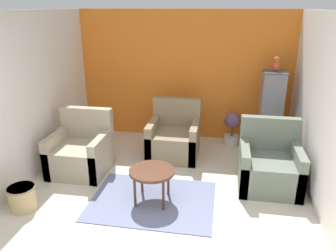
{
  "coord_description": "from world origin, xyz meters",
  "views": [
    {
      "loc": [
        0.77,
        -2.62,
        2.52
      ],
      "look_at": [
        0.0,
        1.8,
        0.86
      ],
      "focal_mm": 35.0,
      "sensor_mm": 36.0,
      "label": 1
    }
  ],
  "objects_px": {
    "armchair_right": "(269,167)",
    "birdcage": "(270,114)",
    "armchair_left": "(81,153)",
    "potted_plant": "(232,127)",
    "coffee_table": "(152,173)",
    "parrot": "(276,64)",
    "armchair_middle": "(174,139)",
    "wicker_basket": "(22,197)"
  },
  "relations": [
    {
      "from": "armchair_right",
      "to": "birdcage",
      "type": "xyz_separation_m",
      "value": [
        0.12,
        1.27,
        0.4
      ]
    },
    {
      "from": "armchair_left",
      "to": "potted_plant",
      "type": "bearing_deg",
      "value": 31.39
    },
    {
      "from": "potted_plant",
      "to": "coffee_table",
      "type": "bearing_deg",
      "value": -116.56
    },
    {
      "from": "parrot",
      "to": "armchair_middle",
      "type": "bearing_deg",
      "value": -164.53
    },
    {
      "from": "coffee_table",
      "to": "parrot",
      "type": "bearing_deg",
      "value": 49.0
    },
    {
      "from": "birdcage",
      "to": "potted_plant",
      "type": "height_order",
      "value": "birdcage"
    },
    {
      "from": "armchair_left",
      "to": "wicker_basket",
      "type": "height_order",
      "value": "armchair_left"
    },
    {
      "from": "coffee_table",
      "to": "potted_plant",
      "type": "distance_m",
      "value": 2.4
    },
    {
      "from": "armchair_middle",
      "to": "birdcage",
      "type": "relative_size",
      "value": 0.65
    },
    {
      "from": "parrot",
      "to": "wicker_basket",
      "type": "relative_size",
      "value": 0.71
    },
    {
      "from": "coffee_table",
      "to": "armchair_left",
      "type": "distance_m",
      "value": 1.49
    },
    {
      "from": "armchair_left",
      "to": "potted_plant",
      "type": "relative_size",
      "value": 1.5
    },
    {
      "from": "wicker_basket",
      "to": "armchair_right",
      "type": "bearing_deg",
      "value": 19.95
    },
    {
      "from": "parrot",
      "to": "wicker_basket",
      "type": "height_order",
      "value": "parrot"
    },
    {
      "from": "coffee_table",
      "to": "parrot",
      "type": "height_order",
      "value": "parrot"
    },
    {
      "from": "coffee_table",
      "to": "armchair_middle",
      "type": "bearing_deg",
      "value": 87.64
    },
    {
      "from": "birdcage",
      "to": "parrot",
      "type": "height_order",
      "value": "parrot"
    },
    {
      "from": "armchair_left",
      "to": "wicker_basket",
      "type": "bearing_deg",
      "value": -105.34
    },
    {
      "from": "coffee_table",
      "to": "armchair_right",
      "type": "distance_m",
      "value": 1.75
    },
    {
      "from": "potted_plant",
      "to": "armchair_right",
      "type": "bearing_deg",
      "value": -70.17
    },
    {
      "from": "armchair_left",
      "to": "armchair_right",
      "type": "xyz_separation_m",
      "value": [
        2.91,
        0.01,
        0.0
      ]
    },
    {
      "from": "armchair_left",
      "to": "armchair_middle",
      "type": "bearing_deg",
      "value": 30.98
    },
    {
      "from": "armchair_right",
      "to": "wicker_basket",
      "type": "distance_m",
      "value": 3.43
    },
    {
      "from": "potted_plant",
      "to": "armchair_middle",
      "type": "bearing_deg",
      "value": -148.06
    },
    {
      "from": "armchair_left",
      "to": "potted_plant",
      "type": "distance_m",
      "value": 2.8
    },
    {
      "from": "armchair_left",
      "to": "armchair_right",
      "type": "height_order",
      "value": "same"
    },
    {
      "from": "birdcage",
      "to": "wicker_basket",
      "type": "distance_m",
      "value": 4.18
    },
    {
      "from": "potted_plant",
      "to": "wicker_basket",
      "type": "height_order",
      "value": "potted_plant"
    },
    {
      "from": "armchair_right",
      "to": "armchair_middle",
      "type": "height_order",
      "value": "same"
    },
    {
      "from": "birdcage",
      "to": "potted_plant",
      "type": "distance_m",
      "value": 0.75
    },
    {
      "from": "armchair_right",
      "to": "wicker_basket",
      "type": "xyz_separation_m",
      "value": [
        -3.23,
        -1.17,
        -0.13
      ]
    },
    {
      "from": "parrot",
      "to": "armchair_right",
      "type": "bearing_deg",
      "value": -95.53
    },
    {
      "from": "armchair_middle",
      "to": "potted_plant",
      "type": "distance_m",
      "value": 1.19
    },
    {
      "from": "armchair_left",
      "to": "armchair_right",
      "type": "relative_size",
      "value": 1.0
    },
    {
      "from": "armchair_left",
      "to": "armchair_middle",
      "type": "xyz_separation_m",
      "value": [
        1.38,
        0.83,
        0.0
      ]
    },
    {
      "from": "coffee_table",
      "to": "armchair_left",
      "type": "bearing_deg",
      "value": 152.18
    },
    {
      "from": "coffee_table",
      "to": "wicker_basket",
      "type": "xyz_separation_m",
      "value": [
        -1.63,
        -0.46,
        -0.25
      ]
    },
    {
      "from": "armchair_middle",
      "to": "birdcage",
      "type": "distance_m",
      "value": 1.76
    },
    {
      "from": "armchair_right",
      "to": "potted_plant",
      "type": "height_order",
      "value": "armchair_right"
    },
    {
      "from": "armchair_right",
      "to": "birdcage",
      "type": "relative_size",
      "value": 0.65
    },
    {
      "from": "armchair_middle",
      "to": "potted_plant",
      "type": "bearing_deg",
      "value": 31.94
    },
    {
      "from": "armchair_left",
      "to": "potted_plant",
      "type": "xyz_separation_m",
      "value": [
        2.39,
        1.46,
        0.05
      ]
    }
  ]
}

